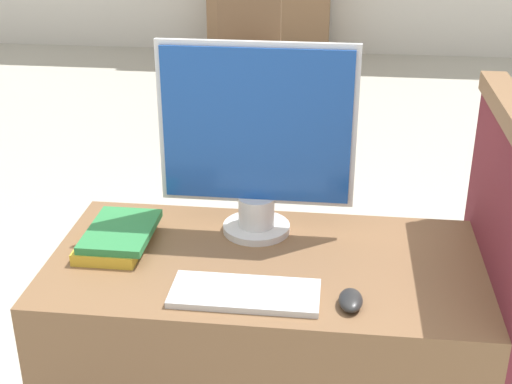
{
  "coord_description": "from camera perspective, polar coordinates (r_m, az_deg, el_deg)",
  "views": [
    {
      "loc": [
        0.16,
        -1.31,
        1.67
      ],
      "look_at": [
        -0.02,
        0.26,
        0.94
      ],
      "focal_mm": 50.0,
      "sensor_mm": 36.0,
      "label": 1
    }
  ],
  "objects": [
    {
      "name": "far_chair",
      "position": [
        4.96,
        -0.72,
        11.12
      ],
      "size": [
        0.44,
        0.44,
        0.88
      ],
      "rotation": [
        0.0,
        0.0,
        -0.5
      ],
      "color": "brown",
      "rests_on": "ground_plane"
    },
    {
      "name": "desk",
      "position": [
        2.07,
        0.7,
        -14.28
      ],
      "size": [
        1.13,
        0.59,
        0.73
      ],
      "color": "brown",
      "rests_on": "ground_plane"
    },
    {
      "name": "mouse",
      "position": [
        1.69,
        7.58,
        -8.57
      ],
      "size": [
        0.06,
        0.09,
        0.03
      ],
      "color": "#262626",
      "rests_on": "desk"
    },
    {
      "name": "keyboard",
      "position": [
        1.71,
        -0.89,
        -8.12
      ],
      "size": [
        0.36,
        0.15,
        0.02
      ],
      "color": "silver",
      "rests_on": "desk"
    },
    {
      "name": "book_stack",
      "position": [
        1.96,
        -11.03,
        -3.51
      ],
      "size": [
        0.18,
        0.25,
        0.05
      ],
      "color": "gold",
      "rests_on": "desk"
    },
    {
      "name": "monitor",
      "position": [
        1.89,
        0.05,
        4.12
      ],
      "size": [
        0.53,
        0.19,
        0.53
      ],
      "color": "silver",
      "rests_on": "desk"
    },
    {
      "name": "carrel_divider",
      "position": [
        2.01,
        18.0,
        -9.22
      ],
      "size": [
        0.07,
        0.67,
        1.15
      ],
      "color": "maroon",
      "rests_on": "ground_plane"
    }
  ]
}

